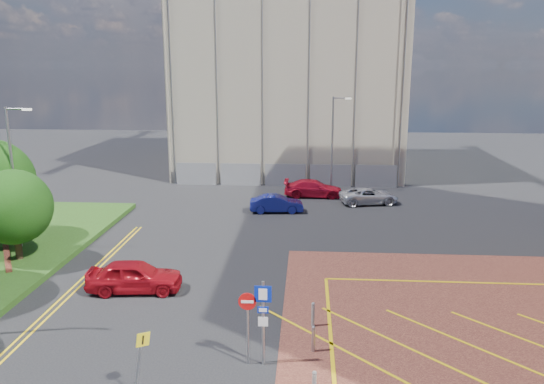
# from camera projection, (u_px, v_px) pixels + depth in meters

# --- Properties ---
(ground) EXTENTS (140.00, 140.00, 0.00)m
(ground) POSITION_uv_depth(u_px,v_px,m) (246.00, 380.00, 18.14)
(ground) COLOR black
(ground) RESTS_ON ground
(tree_c) EXTENTS (4.00, 4.00, 4.90)m
(tree_c) POSITION_uv_depth(u_px,v_px,m) (14.00, 207.00, 27.99)
(tree_c) COLOR #3D2B1C
(tree_c) RESTS_ON grass_bed
(lamp_left_far) EXTENTS (1.53, 0.16, 8.00)m
(lamp_left_far) POSITION_uv_depth(u_px,v_px,m) (14.00, 172.00, 29.65)
(lamp_left_far) COLOR #9EA0A8
(lamp_left_far) RESTS_ON grass_bed
(lamp_back) EXTENTS (1.53, 0.16, 8.00)m
(lamp_back) POSITION_uv_depth(u_px,v_px,m) (333.00, 141.00, 44.02)
(lamp_back) COLOR #9EA0A8
(lamp_back) RESTS_ON ground
(sign_cluster) EXTENTS (1.17, 0.12, 3.20)m
(sign_cluster) POSITION_uv_depth(u_px,v_px,m) (257.00, 315.00, 18.62)
(sign_cluster) COLOR #9EA0A8
(sign_cluster) RESTS_ON ground
(warning_sign) EXTENTS (0.63, 0.39, 2.25)m
(warning_sign) POSITION_uv_depth(u_px,v_px,m) (140.00, 355.00, 16.99)
(warning_sign) COLOR #9EA0A8
(warning_sign) RESTS_ON ground
(construction_building) EXTENTS (21.20, 19.20, 22.00)m
(construction_building) POSITION_uv_depth(u_px,v_px,m) (290.00, 60.00, 54.38)
(construction_building) COLOR #B7A995
(construction_building) RESTS_ON ground
(construction_fence) EXTENTS (21.60, 0.06, 2.00)m
(construction_fence) POSITION_uv_depth(u_px,v_px,m) (296.00, 175.00, 46.94)
(construction_fence) COLOR gray
(construction_fence) RESTS_ON ground
(car_red_left) EXTENTS (4.61, 2.22, 1.52)m
(car_red_left) POSITION_uv_depth(u_px,v_px,m) (135.00, 276.00, 25.10)
(car_red_left) COLOR #A20D17
(car_red_left) RESTS_ON ground
(car_blue_back) EXTENTS (3.99, 1.69, 1.28)m
(car_blue_back) POSITION_uv_depth(u_px,v_px,m) (277.00, 204.00, 38.70)
(car_blue_back) COLOR navy
(car_blue_back) RESTS_ON ground
(car_red_back) EXTENTS (4.81, 2.02, 1.39)m
(car_red_back) POSITION_uv_depth(u_px,v_px,m) (314.00, 188.00, 43.26)
(car_red_back) COLOR red
(car_red_back) RESTS_ON ground
(car_silver_back) EXTENTS (4.83, 2.94, 1.25)m
(car_silver_back) POSITION_uv_depth(u_px,v_px,m) (369.00, 196.00, 41.06)
(car_silver_back) COLOR silver
(car_silver_back) RESTS_ON ground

